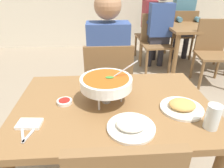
# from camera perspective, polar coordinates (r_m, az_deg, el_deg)

# --- Properties ---
(dining_table_main) EXTENTS (1.16, 0.80, 0.72)m
(dining_table_main) POSITION_cam_1_polar(r_m,az_deg,el_deg) (1.28, 0.44, -9.73)
(dining_table_main) COLOR brown
(dining_table_main) RESTS_ON ground_plane
(chair_diner_main) EXTENTS (0.44, 0.44, 0.90)m
(chair_diner_main) POSITION_cam_1_polar(r_m,az_deg,el_deg) (1.92, -1.03, 0.36)
(chair_diner_main) COLOR brown
(chair_diner_main) RESTS_ON ground_plane
(diner_main) EXTENTS (0.40, 0.45, 1.31)m
(diner_main) POSITION_cam_1_polar(r_m,az_deg,el_deg) (1.85, -1.14, 7.34)
(diner_main) COLOR #2D2D38
(diner_main) RESTS_ON ground_plane
(curry_bowl) EXTENTS (0.33, 0.30, 0.26)m
(curry_bowl) POSITION_cam_1_polar(r_m,az_deg,el_deg) (1.16, -1.65, 0.31)
(curry_bowl) COLOR silver
(curry_bowl) RESTS_ON dining_table_main
(rice_plate) EXTENTS (0.24, 0.24, 0.06)m
(rice_plate) POSITION_cam_1_polar(r_m,az_deg,el_deg) (1.01, 5.43, -11.63)
(rice_plate) COLOR white
(rice_plate) RESTS_ON dining_table_main
(appetizer_plate) EXTENTS (0.24, 0.24, 0.06)m
(appetizer_plate) POSITION_cam_1_polar(r_m,az_deg,el_deg) (1.21, 19.14, -6.01)
(appetizer_plate) COLOR white
(appetizer_plate) RESTS_ON dining_table_main
(sauce_dish) EXTENTS (0.09, 0.09, 0.02)m
(sauce_dish) POSITION_cam_1_polar(r_m,az_deg,el_deg) (1.24, -13.29, -4.87)
(sauce_dish) COLOR white
(sauce_dish) RESTS_ON dining_table_main
(napkin_folded) EXTENTS (0.13, 0.09, 0.02)m
(napkin_folded) POSITION_cam_1_polar(r_m,az_deg,el_deg) (1.12, -22.30, -10.38)
(napkin_folded) COLOR white
(napkin_folded) RESTS_ON dining_table_main
(fork_utensil) EXTENTS (0.07, 0.16, 0.01)m
(fork_utensil) POSITION_cam_1_polar(r_m,az_deg,el_deg) (1.09, -24.02, -12.10)
(fork_utensil) COLOR silver
(fork_utensil) RESTS_ON dining_table_main
(spoon_utensil) EXTENTS (0.06, 0.17, 0.01)m
(spoon_utensil) POSITION_cam_1_polar(r_m,az_deg,el_deg) (1.08, -21.47, -12.21)
(spoon_utensil) COLOR silver
(spoon_utensil) RESTS_ON dining_table_main
(drink_glass) EXTENTS (0.07, 0.07, 0.13)m
(drink_glass) POSITION_cam_1_polar(r_m,az_deg,el_deg) (1.11, 26.53, -8.59)
(drink_glass) COLOR silver
(drink_glass) RESTS_ON dining_table_main
(dining_table_far) EXTENTS (1.00, 0.80, 0.72)m
(dining_table_far) POSITION_cam_1_polar(r_m,az_deg,el_deg) (3.64, 22.90, 12.90)
(dining_table_far) COLOR brown
(dining_table_far) RESTS_ON ground_plane
(chair_bg_left) EXTENTS (0.46, 0.46, 0.90)m
(chair_bg_left) POSITION_cam_1_polar(r_m,az_deg,el_deg) (4.10, 19.11, 13.70)
(chair_bg_left) COLOR brown
(chair_bg_left) RESTS_ON ground_plane
(chair_bg_middle) EXTENTS (0.46, 0.46, 0.90)m
(chair_bg_middle) POSITION_cam_1_polar(r_m,az_deg,el_deg) (3.47, 12.01, 12.30)
(chair_bg_middle) COLOR brown
(chair_bg_middle) RESTS_ON ground_plane
(chair_bg_right) EXTENTS (0.47, 0.47, 0.90)m
(chair_bg_right) POSITION_cam_1_polar(r_m,az_deg,el_deg) (3.95, 11.69, 14.14)
(chair_bg_right) COLOR brown
(chair_bg_right) RESTS_ON ground_plane
(chair_bg_window) EXTENTS (0.48, 0.48, 0.90)m
(chair_bg_window) POSITION_cam_1_polar(r_m,az_deg,el_deg) (3.24, 26.41, 8.98)
(chair_bg_window) COLOR brown
(chair_bg_window) RESTS_ON ground_plane
(patron_bg_left) EXTENTS (0.40, 0.45, 1.31)m
(patron_bg_left) POSITION_cam_1_polar(r_m,az_deg,el_deg) (4.12, 19.41, 17.09)
(patron_bg_left) COLOR #2D2D38
(patron_bg_left) RESTS_ON ground_plane
(patron_bg_middle) EXTENTS (0.40, 0.45, 1.31)m
(patron_bg_middle) POSITION_cam_1_polar(r_m,az_deg,el_deg) (3.45, 13.29, 16.12)
(patron_bg_middle) COLOR #2D2D38
(patron_bg_middle) RESTS_ON ground_plane
(patron_bg_right) EXTENTS (0.45, 0.40, 1.31)m
(patron_bg_right) POSITION_cam_1_polar(r_m,az_deg,el_deg) (3.91, 10.89, 17.61)
(patron_bg_right) COLOR #2D2D38
(patron_bg_right) RESTS_ON ground_plane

